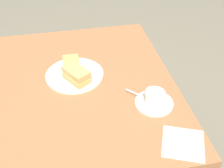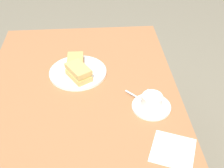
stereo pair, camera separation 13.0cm
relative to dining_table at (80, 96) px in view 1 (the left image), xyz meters
name	(u,v)px [view 1 (the left image)]	position (x,y,z in m)	size (l,w,h in m)	color
dining_table	(80,96)	(0.00, 0.00, 0.00)	(1.06, 0.88, 0.71)	#9A613A
sandwich_plate	(75,75)	(-0.07, -0.01, 0.08)	(0.27, 0.27, 0.01)	silver
sandwich_front	(71,66)	(-0.09, -0.02, 0.12)	(0.11, 0.08, 0.06)	tan
sandwich_back	(77,75)	(-0.01, -0.01, 0.12)	(0.15, 0.13, 0.06)	tan
coffee_saucer	(154,103)	(0.20, 0.30, 0.08)	(0.16, 0.16, 0.01)	silver
coffee_cup	(155,97)	(0.20, 0.30, 0.11)	(0.11, 0.08, 0.05)	silver
spoon	(139,95)	(0.14, 0.24, 0.09)	(0.08, 0.08, 0.01)	silver
napkin	(183,143)	(0.43, 0.33, 0.08)	(0.15, 0.15, 0.00)	white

